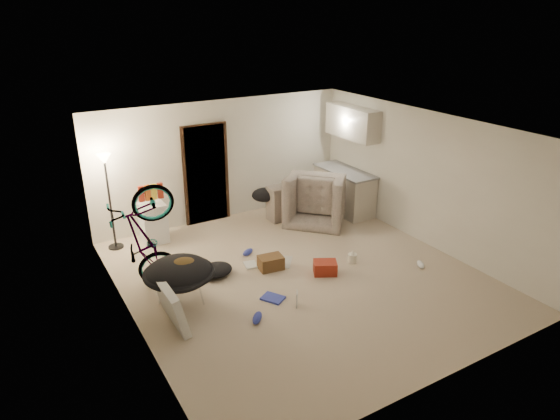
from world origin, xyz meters
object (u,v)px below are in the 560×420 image
kitchen_counter (344,191)px  drink_case_b (325,268)px  drink_case_a (271,263)px  sofa (303,198)px  saucer_chair (180,279)px  tv_box (170,304)px  bicycle (147,262)px  mini_fridge (153,223)px  armchair (319,201)px  juicer (352,257)px  floor_lamp (107,182)px

kitchen_counter → drink_case_b: (-2.02, -2.16, -0.33)m
drink_case_a → drink_case_b: bearing=-33.6°
kitchen_counter → sofa: 0.92m
saucer_chair → sofa: bearing=32.0°
tv_box → drink_case_b: bearing=1.5°
sofa → saucer_chair: bearing=31.5°
bicycle → drink_case_a: size_ratio=4.47×
tv_box → drink_case_a: 2.13m
mini_fridge → saucer_chair: (-0.34, -2.39, 0.06)m
saucer_chair → armchair: bearing=24.9°
juicer → floor_lamp: bearing=141.9°
kitchen_counter → sofa: kitchen_counter is taller
drink_case_a → tv_box: bearing=-154.0°
sofa → armchair: armchair is taller
mini_fridge → drink_case_a: bearing=-57.2°
tv_box → juicer: size_ratio=4.31×
kitchen_counter → juicer: (-1.36, -2.06, -0.35)m
mini_fridge → juicer: 3.80m
mini_fridge → drink_case_a: mini_fridge is taller
floor_lamp → bicycle: bearing=-86.8°
saucer_chair → juicer: 3.11m
drink_case_b → mini_fridge: bearing=155.9°
kitchen_counter → saucer_chair: kitchen_counter is taller
armchair → kitchen_counter: bearing=-124.9°
drink_case_b → armchair: bearing=86.5°
sofa → floor_lamp: bearing=-3.4°
kitchen_counter → saucer_chair: (-4.45, -1.84, 0.01)m
bicycle → tv_box: size_ratio=1.89×
drink_case_b → juicer: size_ratio=1.70×
sofa → drink_case_b: sofa is taller
mini_fridge → saucer_chair: mini_fridge is taller
floor_lamp → sofa: floor_lamp is taller
bicycle → tv_box: bicycle is taller
tv_box → drink_case_b: (2.71, 0.06, -0.21)m
mini_fridge → sofa: bearing=-2.4°
sofa → juicer: 2.59m
sofa → drink_case_a: 2.78m
mini_fridge → drink_case_a: (1.38, -2.09, -0.27)m
juicer → saucer_chair: bearing=175.7°
drink_case_a → armchair: bearing=43.2°
juicer → drink_case_a: bearing=159.0°
bicycle → drink_case_b: size_ratio=4.78×
kitchen_counter → armchair: bearing=-170.9°
bicycle → drink_case_a: bearing=-92.5°
armchair → sofa: bearing=-40.9°
floor_lamp → mini_fridge: bearing=-7.9°
floor_lamp → tv_box: (0.10, -2.87, -0.99)m
sofa → mini_fridge: 3.32m
bicycle → juicer: bicycle is taller
armchair → drink_case_b: armchair is taller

